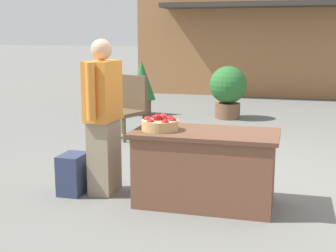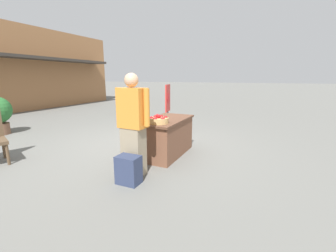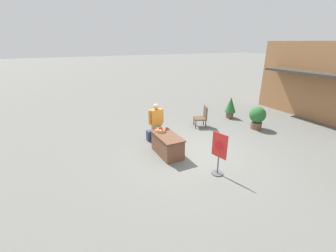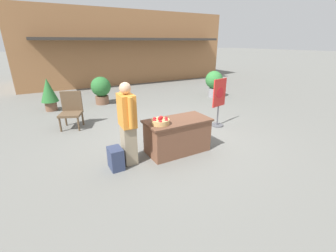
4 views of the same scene
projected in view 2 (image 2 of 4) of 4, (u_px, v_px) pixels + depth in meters
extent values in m
plane|color=slate|center=(142.00, 144.00, 5.26)|extent=(120.00, 120.00, 0.00)
cube|color=#38332D|center=(20.00, 57.00, 9.35)|extent=(9.87, 0.90, 0.12)
cube|color=brown|center=(166.00, 138.00, 4.51)|extent=(1.31, 0.67, 0.69)
cube|color=brown|center=(166.00, 120.00, 4.43)|extent=(1.39, 0.71, 0.04)
cylinder|color=tan|center=(159.00, 121.00, 4.00)|extent=(0.36, 0.36, 0.10)
sphere|color=#A30F14|center=(161.00, 117.00, 4.11)|extent=(0.08, 0.08, 0.08)
sphere|color=red|center=(155.00, 117.00, 4.10)|extent=(0.08, 0.08, 0.08)
sphere|color=#A30F14|center=(151.00, 119.00, 3.96)|extent=(0.08, 0.08, 0.08)
sphere|color=red|center=(155.00, 120.00, 3.88)|extent=(0.08, 0.08, 0.08)
sphere|color=red|center=(163.00, 119.00, 3.89)|extent=(0.08, 0.08, 0.08)
sphere|color=#A30F14|center=(166.00, 118.00, 4.02)|extent=(0.08, 0.08, 0.08)
sphere|color=red|center=(157.00, 116.00, 4.02)|extent=(0.08, 0.08, 0.08)
sphere|color=#A30F14|center=(159.00, 117.00, 3.96)|extent=(0.08, 0.08, 0.08)
cube|color=gray|center=(134.00, 151.00, 3.56)|extent=(0.26, 0.35, 0.77)
cube|color=orange|center=(132.00, 108.00, 3.42)|extent=(0.28, 0.43, 0.61)
sphere|color=tan|center=(131.00, 80.00, 3.33)|extent=(0.21, 0.21, 0.21)
cylinder|color=orange|center=(119.00, 105.00, 3.53)|extent=(0.09, 0.09, 0.56)
cylinder|color=orange|center=(147.00, 107.00, 3.29)|extent=(0.09, 0.09, 0.56)
cube|color=#2D3856|center=(129.00, 170.00, 3.28)|extent=(0.24, 0.34, 0.42)
cylinder|color=#4C4C51|center=(168.00, 131.00, 6.52)|extent=(0.36, 0.36, 0.03)
cylinder|color=#4C4C51|center=(168.00, 121.00, 6.46)|extent=(0.04, 0.04, 0.55)
cube|color=red|center=(168.00, 98.00, 6.32)|extent=(0.52, 0.14, 0.76)
cylinder|color=red|center=(169.00, 98.00, 6.32)|extent=(0.29, 0.07, 0.29)
cylinder|color=brown|center=(8.00, 155.00, 3.98)|extent=(0.05, 0.05, 0.38)
cylinder|color=brown|center=(4.00, 149.00, 4.32)|extent=(0.05, 0.05, 0.38)
cylinder|color=gray|center=(129.00, 109.00, 9.61)|extent=(0.40, 0.40, 0.38)
sphere|color=#337A38|center=(129.00, 96.00, 9.49)|extent=(0.73, 0.73, 0.73)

